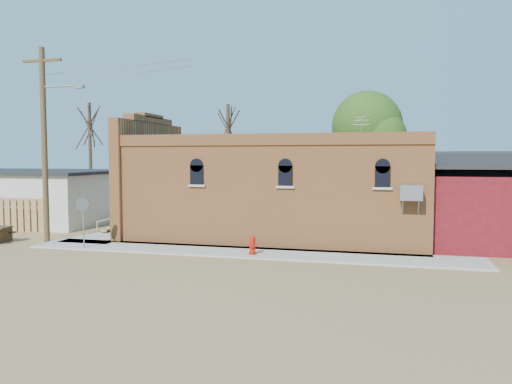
% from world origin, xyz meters
% --- Properties ---
extents(ground, '(120.00, 120.00, 0.00)m').
position_xyz_m(ground, '(0.00, 0.00, 0.00)').
color(ground, brown).
rests_on(ground, ground).
extents(sidewalk_south, '(19.00, 2.20, 0.08)m').
position_xyz_m(sidewalk_south, '(1.50, 0.90, 0.04)').
color(sidewalk_south, '#9E9991').
rests_on(sidewalk_south, ground).
extents(sidewalk_west, '(2.60, 10.00, 0.08)m').
position_xyz_m(sidewalk_west, '(-6.30, 6.00, 0.04)').
color(sidewalk_west, '#9E9991').
rests_on(sidewalk_west, ground).
extents(brick_bar, '(16.40, 7.97, 6.30)m').
position_xyz_m(brick_bar, '(1.64, 5.49, 2.34)').
color(brick_bar, '#CB763E').
rests_on(brick_bar, ground).
extents(red_shed, '(5.40, 6.40, 4.30)m').
position_xyz_m(red_shed, '(11.50, 5.50, 2.27)').
color(red_shed, '#560E14').
rests_on(red_shed, ground).
extents(wood_fence, '(5.20, 0.10, 1.80)m').
position_xyz_m(wood_fence, '(-12.80, 3.80, 0.90)').
color(wood_fence, olive).
rests_on(wood_fence, ground).
extents(utility_pole, '(3.12, 0.26, 9.00)m').
position_xyz_m(utility_pole, '(-8.14, 1.20, 4.77)').
color(utility_pole, '#46331C').
rests_on(utility_pole, ground).
extents(tree_bare_near, '(2.80, 2.80, 7.65)m').
position_xyz_m(tree_bare_near, '(-3.00, 13.00, 5.96)').
color(tree_bare_near, '#4D382C').
rests_on(tree_bare_near, ground).
extents(tree_bare_far, '(2.80, 2.80, 8.16)m').
position_xyz_m(tree_bare_far, '(-14.00, 14.00, 6.36)').
color(tree_bare_far, '#4D382C').
rests_on(tree_bare_far, ground).
extents(tree_leafy, '(4.40, 4.40, 8.15)m').
position_xyz_m(tree_leafy, '(6.00, 13.50, 5.93)').
color(tree_leafy, '#4D382C').
rests_on(tree_leafy, ground).
extents(fire_hydrant, '(0.43, 0.41, 0.75)m').
position_xyz_m(fire_hydrant, '(1.97, 0.39, 0.45)').
color(fire_hydrant, '#A71809').
rests_on(fire_hydrant, sidewalk_south).
extents(stop_sign, '(0.44, 0.47, 2.17)m').
position_xyz_m(stop_sign, '(-5.46, 0.00, 1.75)').
color(stop_sign, gray).
rests_on(stop_sign, sidewalk_south).
extents(trash_barrel, '(0.67, 0.67, 0.89)m').
position_xyz_m(trash_barrel, '(-6.04, 3.94, 0.53)').
color(trash_barrel, navy).
rests_on(trash_barrel, sidewalk_west).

